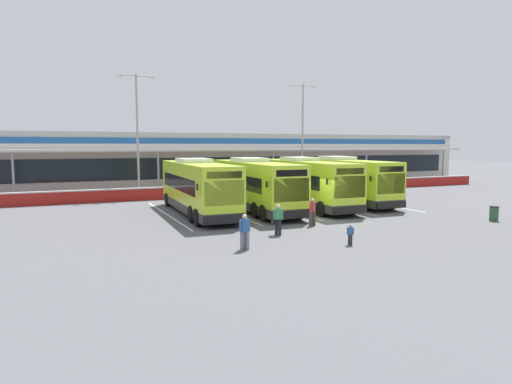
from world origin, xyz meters
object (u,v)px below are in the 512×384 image
Objects in this scene: coach_bus_right_centre at (343,181)px; pedestrian_child at (350,234)px; coach_bus_centre at (305,184)px; litter_bin at (494,213)px; pedestrian_in_dark_coat at (245,231)px; lamp_post_centre at (303,130)px; pedestrian_with_handbag at (278,219)px; lamp_post_west at (137,127)px; coach_bus_leftmost at (198,188)px; pedestrian_near_bin at (312,211)px; coach_bus_left_centre at (254,186)px.

coach_bus_right_centre is 15.83m from pedestrian_child.
litter_bin is (7.55, -10.31, -1.32)m from coach_bus_centre.
lamp_post_centre is at bearing 54.82° from pedestrian_in_dark_coat.
pedestrian_with_handbag is 0.15× the size of lamp_post_centre.
lamp_post_west is (-0.93, 23.04, 5.42)m from pedestrian_in_dark_coat.
lamp_post_west reaches higher than pedestrian_in_dark_coat.
lamp_post_west is at bearing 99.27° from coach_bus_leftmost.
coach_bus_right_centre is at bearing 41.18° from pedestrian_in_dark_coat.
lamp_post_west is at bearing 128.93° from litter_bin.
coach_bus_right_centre is at bearing 12.36° from coach_bus_centre.
lamp_post_west is (-1.98, 12.11, 4.50)m from coach_bus_leftmost.
lamp_post_centre is (6.44, 11.63, 4.50)m from coach_bus_centre.
coach_bus_right_centre is 13.15× the size of litter_bin.
lamp_post_west is at bearing 109.62° from pedestrian_near_bin.
lamp_post_centre is (10.73, 11.79, 4.50)m from coach_bus_left_centre.
coach_bus_leftmost is 1.11× the size of lamp_post_west.
coach_bus_right_centre is at bearing 41.68° from pedestrian_with_handbag.
litter_bin is (11.84, -10.15, -1.32)m from coach_bus_left_centre.
coach_bus_left_centre is 15.65m from litter_bin.
coach_bus_centre is at bearing -48.88° from lamp_post_west.
pedestrian_with_handbag is 1.00× the size of pedestrian_in_dark_coat.
pedestrian_child is at bearing -171.08° from litter_bin.
lamp_post_west is at bearing 116.97° from coach_bus_left_centre.
pedestrian_with_handbag is 3.65m from pedestrian_in_dark_coat.
lamp_post_west is 29.27m from litter_bin.
pedestrian_with_handbag is 0.15× the size of lamp_post_west.
pedestrian_near_bin is 0.15× the size of lamp_post_centre.
coach_bus_right_centre is 18.16m from pedestrian_in_dark_coat.
coach_bus_leftmost is 1.00× the size of coach_bus_left_centre.
coach_bus_left_centre is 7.08m from pedestrian_near_bin.
lamp_post_centre reaches higher than pedestrian_with_handbag.
coach_bus_leftmost is at bearing 124.55° from pedestrian_near_bin.
pedestrian_near_bin is (4.85, -7.04, -0.91)m from coach_bus_leftmost.
coach_bus_right_centre is 12.18× the size of pedestrian_child.
pedestrian_child is 1.08× the size of litter_bin.
coach_bus_leftmost is at bearing -179.28° from coach_bus_centre.
coach_bus_leftmost is 8.60m from pedestrian_near_bin.
pedestrian_in_dark_coat reaches higher than pedestrian_child.
lamp_post_centre is at bearing -1.25° from lamp_post_west.
coach_bus_leftmost is 8.50m from coach_bus_centre.
coach_bus_centre is (8.50, 0.11, 0.00)m from coach_bus_leftmost.
coach_bus_right_centre is 11.21m from pedestrian_near_bin.
coach_bus_centre is 7.55× the size of pedestrian_near_bin.
pedestrian_near_bin is at bearing 33.44° from pedestrian_in_dark_coat.
litter_bin is at bearing 2.45° from pedestrian_in_dark_coat.
coach_bus_centre is 7.55× the size of pedestrian_in_dark_coat.
lamp_post_west is 16.92m from lamp_post_centre.
pedestrian_with_handbag reaches higher than pedestrian_child.
pedestrian_in_dark_coat is 1.74× the size of litter_bin.
coach_bus_left_centre is 1.11× the size of lamp_post_centre.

